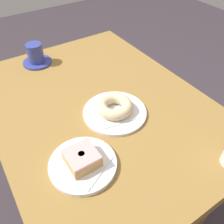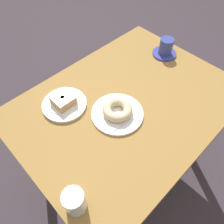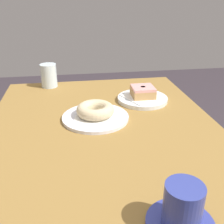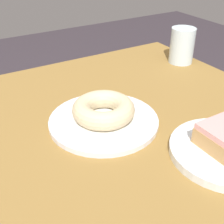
{
  "view_description": "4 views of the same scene",
  "coord_description": "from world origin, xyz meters",
  "views": [
    {
      "loc": [
        0.59,
        -0.32,
        1.29
      ],
      "look_at": [
        0.1,
        -0.0,
        0.74
      ],
      "focal_mm": 38.18,
      "sensor_mm": 36.0,
      "label": 1
    },
    {
      "loc": [
        0.49,
        0.4,
        1.46
      ],
      "look_at": [
        0.1,
        0.01,
        0.74
      ],
      "focal_mm": 35.03,
      "sensor_mm": 36.0,
      "label": 2
    },
    {
      "loc": [
        -0.72,
        0.09,
        1.11
      ],
      "look_at": [
        0.08,
        -0.04,
        0.73
      ],
      "focal_mm": 42.88,
      "sensor_mm": 36.0,
      "label": 3
    },
    {
      "loc": [
        -0.17,
        -0.43,
        1.05
      ],
      "look_at": [
        0.08,
        -0.02,
        0.76
      ],
      "focal_mm": 48.61,
      "sensor_mm": 36.0,
      "label": 4
    }
  ],
  "objects": [
    {
      "name": "table",
      "position": [
        0.0,
        0.0,
        0.62
      ],
      "size": [
        0.99,
        0.74,
        0.71
      ],
      "color": "olive",
      "rests_on": "ground_plane"
    },
    {
      "name": "plate_sugar_ring",
      "position": [
        0.08,
        0.02,
        0.72
      ],
      "size": [
        0.22,
        0.22,
        0.01
      ],
      "primitive_type": "cylinder",
      "color": "white",
      "rests_on": "table"
    },
    {
      "name": "napkin_sugar_ring",
      "position": [
        0.08,
        0.02,
        0.72
      ],
      "size": [
        0.15,
        0.15,
        0.0
      ],
      "primitive_type": "cube",
      "rotation": [
        0.0,
        0.0,
        -0.17
      ],
      "color": "white",
      "rests_on": "plate_sugar_ring"
    },
    {
      "name": "donut_sugar_ring",
      "position": [
        0.08,
        0.02,
        0.74
      ],
      "size": [
        0.13,
        0.13,
        0.04
      ],
      "primitive_type": "torus",
      "color": "beige",
      "rests_on": "napkin_sugar_ring"
    },
    {
      "name": "water_glass",
      "position": [
        0.44,
        0.19,
        0.76
      ],
      "size": [
        0.07,
        0.07,
        0.1
      ],
      "primitive_type": "cylinder",
      "color": "silver",
      "rests_on": "table"
    }
  ]
}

